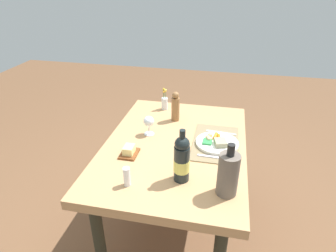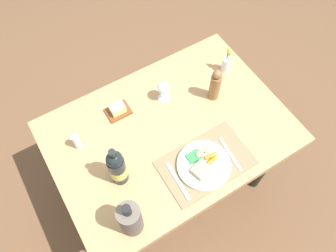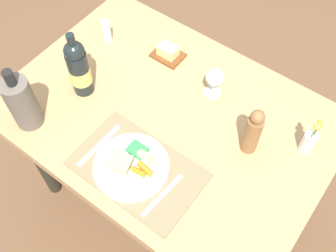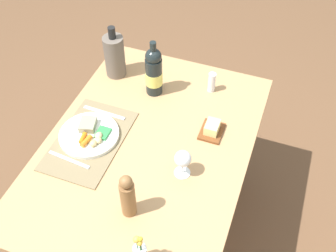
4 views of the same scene
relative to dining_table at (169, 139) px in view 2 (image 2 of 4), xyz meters
The scene contains 13 objects.
ground_plane 0.68m from the dining_table, ahead, with size 8.00×8.00×0.00m, color brown.
dining_table is the anchor object (origin of this frame).
placemat 0.28m from the dining_table, 77.06° to the right, with size 0.46×0.29×0.01m, color #837150.
dinner_plate 0.29m from the dining_table, 81.76° to the right, with size 0.27×0.27×0.05m.
fork 0.31m from the dining_table, 113.37° to the right, with size 0.02×0.22×0.01m, color silver.
knife 0.35m from the dining_table, 55.93° to the right, with size 0.02×0.20×0.01m, color silver.
cooler_bottle 0.56m from the dining_table, 140.32° to the right, with size 0.10×0.10×0.28m.
flower_vase 0.55m from the dining_table, 19.81° to the left, with size 0.05×0.05×0.18m.
pepper_mill 0.39m from the dining_table, 10.46° to the left, with size 0.06×0.06×0.22m.
wine_glass 0.28m from the dining_table, 66.76° to the left, with size 0.07×0.07×0.13m.
salt_shaker 0.50m from the dining_table, 159.70° to the left, with size 0.04×0.04×0.11m, color white.
wine_bottle 0.42m from the dining_table, 164.03° to the right, with size 0.08×0.08×0.30m.
butter_dish 0.33m from the dining_table, 125.87° to the left, with size 0.13×0.10×0.06m.
Camera 2 is at (-0.45, -0.72, 2.31)m, focal length 35.30 mm.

